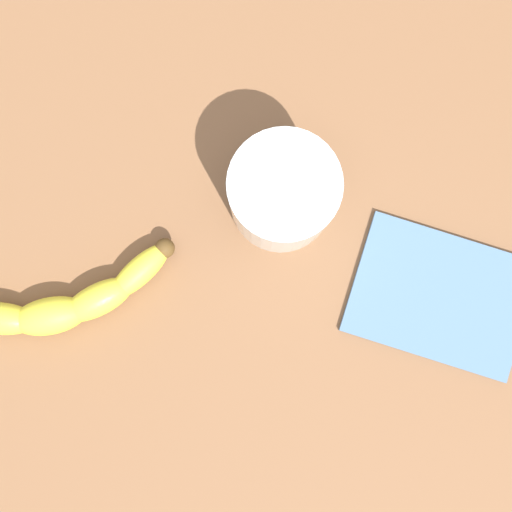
# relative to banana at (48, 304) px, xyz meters

# --- Properties ---
(wooden_tabletop) EXTENTS (1.20, 1.20, 0.03)m
(wooden_tabletop) POSITION_rel_banana_xyz_m (0.07, 0.09, -0.03)
(wooden_tabletop) COLOR brown
(wooden_tabletop) RESTS_ON ground
(banana) EXTENTS (0.18, 0.18, 0.03)m
(banana) POSITION_rel_banana_xyz_m (0.00, 0.00, 0.00)
(banana) COLOR yellow
(banana) RESTS_ON wooden_tabletop
(smoothie_glass) EXTENTS (0.09, 0.09, 0.09)m
(smoothie_glass) POSITION_rel_banana_xyz_m (0.12, 0.20, 0.03)
(smoothie_glass) COLOR silver
(smoothie_glass) RESTS_ON wooden_tabletop
(folded_napkin) EXTENTS (0.18, 0.16, 0.01)m
(folded_napkin) POSITION_rel_banana_xyz_m (0.29, 0.21, -0.01)
(folded_napkin) COLOR slate
(folded_napkin) RESTS_ON wooden_tabletop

